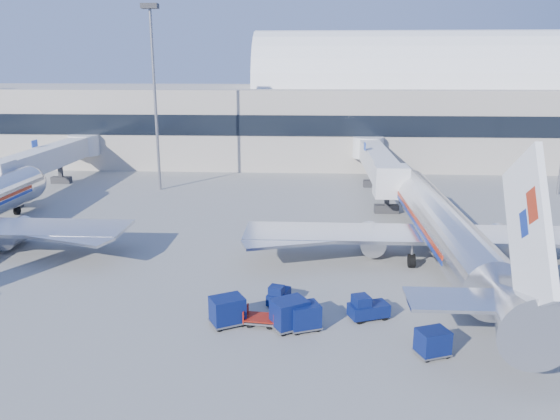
# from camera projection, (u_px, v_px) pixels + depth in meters

# --- Properties ---
(ground) EXTENTS (260.00, 260.00, 0.00)m
(ground) POSITION_uv_depth(u_px,v_px,m) (318.00, 282.00, 40.31)
(ground) COLOR gray
(ground) RESTS_ON ground
(terminal) EXTENTS (170.00, 28.15, 21.00)m
(terminal) POSITION_uv_depth(u_px,v_px,m) (235.00, 113.00, 93.09)
(terminal) COLOR #B2AA9E
(terminal) RESTS_ON ground
(airliner_main) EXTENTS (32.00, 37.26, 12.07)m
(airliner_main) POSITION_uv_depth(u_px,v_px,m) (444.00, 229.00, 43.36)
(airliner_main) COLOR silver
(airliner_main) RESTS_ON ground
(jetbridge_near) EXTENTS (4.40, 27.50, 6.25)m
(jetbridge_near) POSITION_uv_depth(u_px,v_px,m) (376.00, 160.00, 68.61)
(jetbridge_near) COLOR silver
(jetbridge_near) RESTS_ON ground
(jetbridge_mid) EXTENTS (4.40, 27.50, 6.25)m
(jetbridge_mid) POSITION_uv_depth(u_px,v_px,m) (51.00, 157.00, 70.88)
(jetbridge_mid) COLOR silver
(jetbridge_mid) RESTS_ON ground
(mast_west) EXTENTS (2.00, 1.20, 22.60)m
(mast_west) POSITION_uv_depth(u_px,v_px,m) (153.00, 71.00, 66.52)
(mast_west) COLOR slate
(mast_west) RESTS_ON ground
(barrier_near) EXTENTS (3.00, 0.55, 0.90)m
(barrier_near) POSITION_uv_depth(u_px,v_px,m) (557.00, 272.00, 41.15)
(barrier_near) COLOR #9E9E96
(barrier_near) RESTS_ON ground
(tug_lead) EXTENTS (2.75, 2.02, 1.62)m
(tug_lead) POSITION_uv_depth(u_px,v_px,m) (367.00, 308.00, 34.35)
(tug_lead) COLOR #091448
(tug_lead) RESTS_ON ground
(tug_right) EXTENTS (2.41, 2.66, 1.58)m
(tug_right) POSITION_uv_depth(u_px,v_px,m) (503.00, 308.00, 34.45)
(tug_right) COLOR #091448
(tug_right) RESTS_ON ground
(tug_left) EXTENTS (1.62, 2.35, 1.39)m
(tug_left) POSITION_uv_depth(u_px,v_px,m) (278.00, 295.00, 36.58)
(tug_left) COLOR #091448
(tug_left) RESTS_ON ground
(cart_train_a) EXTENTS (2.26, 2.01, 1.65)m
(cart_train_a) POSITION_uv_depth(u_px,v_px,m) (304.00, 316.00, 32.94)
(cart_train_a) COLOR #091448
(cart_train_a) RESTS_ON ground
(cart_train_b) EXTENTS (2.67, 2.50, 1.88)m
(cart_train_b) POSITION_uv_depth(u_px,v_px,m) (290.00, 313.00, 32.98)
(cart_train_b) COLOR #091448
(cart_train_b) RESTS_ON ground
(cart_train_c) EXTENTS (2.57, 2.37, 1.82)m
(cart_train_c) POSITION_uv_depth(u_px,v_px,m) (227.00, 310.00, 33.48)
(cart_train_c) COLOR #091448
(cart_train_c) RESTS_ON ground
(cart_solo_near) EXTENTS (2.12, 1.88, 1.54)m
(cart_solo_near) POSITION_uv_depth(u_px,v_px,m) (433.00, 342.00, 29.94)
(cart_solo_near) COLOR #091448
(cart_solo_near) RESTS_ON ground
(cart_open_red) EXTENTS (2.14, 1.62, 0.53)m
(cart_open_red) POSITION_uv_depth(u_px,v_px,m) (261.00, 319.00, 33.64)
(cart_open_red) COLOR slate
(cart_open_red) RESTS_ON ground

